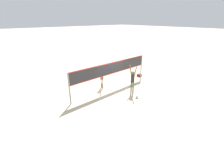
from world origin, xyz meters
The scene contains 6 objects.
ground_plane centered at (0.00, 0.00, 0.00)m, with size 200.00×200.00×0.00m, color beige.
volleyball_net centered at (0.00, 0.00, 1.69)m, with size 7.68×0.10×2.32m.
player_spiker centered at (0.69, -1.65, 1.21)m, with size 0.28×0.72×2.28m.
player_blocker centered at (-0.55, 0.67, 1.04)m, with size 0.28×0.69×1.99m.
volleyball centered at (0.38, -2.44, 0.12)m, with size 0.23×0.23×0.23m.
gear_bag centered at (4.00, 0.33, 0.12)m, with size 0.37×0.36×0.24m.
Camera 1 is at (-7.54, -8.72, 5.60)m, focal length 24.00 mm.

